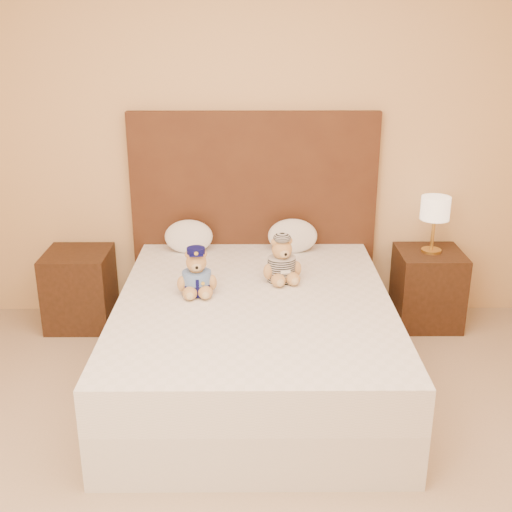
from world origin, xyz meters
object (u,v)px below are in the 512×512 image
(lamp, at_px, (435,211))
(pillow_right, at_px, (293,234))
(teddy_prisoner, at_px, (282,259))
(pillow_left, at_px, (189,235))
(nightstand_right, at_px, (427,288))
(teddy_police, at_px, (197,271))
(nightstand_left, at_px, (80,289))
(bed, at_px, (254,340))

(lamp, xyz_separation_m, pillow_right, (-0.98, 0.03, -0.18))
(teddy_prisoner, distance_m, pillow_left, 0.84)
(nightstand_right, xyz_separation_m, pillow_right, (-0.98, 0.03, 0.40))
(teddy_police, xyz_separation_m, teddy_prisoner, (0.51, 0.20, 0.00))
(teddy_prisoner, bearing_deg, teddy_police, -173.82)
(nightstand_left, bearing_deg, nightstand_right, 0.00)
(nightstand_left, distance_m, teddy_police, 1.24)
(nightstand_right, height_order, pillow_right, pillow_right)
(nightstand_left, distance_m, nightstand_right, 2.50)
(teddy_prisoner, bearing_deg, lamp, 10.90)
(lamp, height_order, teddy_police, lamp)
(nightstand_left, relative_size, pillow_right, 1.59)
(teddy_police, height_order, teddy_prisoner, teddy_prisoner)
(nightstand_right, bearing_deg, nightstand_left, 180.00)
(bed, xyz_separation_m, teddy_prisoner, (0.17, 0.27, 0.42))
(nightstand_right, relative_size, teddy_prisoner, 1.90)
(nightstand_right, relative_size, pillow_left, 1.63)
(bed, height_order, teddy_police, teddy_police)
(teddy_prisoner, height_order, pillow_left, teddy_prisoner)
(bed, xyz_separation_m, lamp, (1.25, 0.80, 0.57))
(teddy_police, xyz_separation_m, pillow_left, (-0.12, 0.76, -0.02))
(bed, distance_m, teddy_prisoner, 0.53)
(nightstand_left, xyz_separation_m, lamp, (2.50, 0.00, 0.57))
(teddy_prisoner, relative_size, pillow_left, 0.86)
(lamp, bearing_deg, teddy_police, -155.48)
(nightstand_right, xyz_separation_m, pillow_left, (-1.71, 0.03, 0.39))
(teddy_police, xyz_separation_m, pillow_right, (0.61, 0.76, -0.02))
(nightstand_right, xyz_separation_m, lamp, (-0.00, 0.00, 0.57))
(bed, xyz_separation_m, nightstand_right, (1.25, 0.80, -0.00))
(lamp, bearing_deg, pillow_right, 178.24)
(nightstand_right, xyz_separation_m, teddy_police, (-1.59, -0.73, 0.42))
(nightstand_right, distance_m, pillow_right, 1.06)
(lamp, relative_size, pillow_left, 1.18)
(lamp, height_order, pillow_left, lamp)
(teddy_police, relative_size, teddy_prisoner, 0.99)
(teddy_police, bearing_deg, pillow_right, 44.04)
(teddy_police, distance_m, teddy_prisoner, 0.55)
(bed, height_order, nightstand_left, same)
(teddy_prisoner, bearing_deg, nightstand_right, 10.90)
(bed, bearing_deg, teddy_prisoner, 57.93)
(teddy_police, relative_size, pillow_left, 0.85)
(bed, relative_size, nightstand_left, 3.64)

